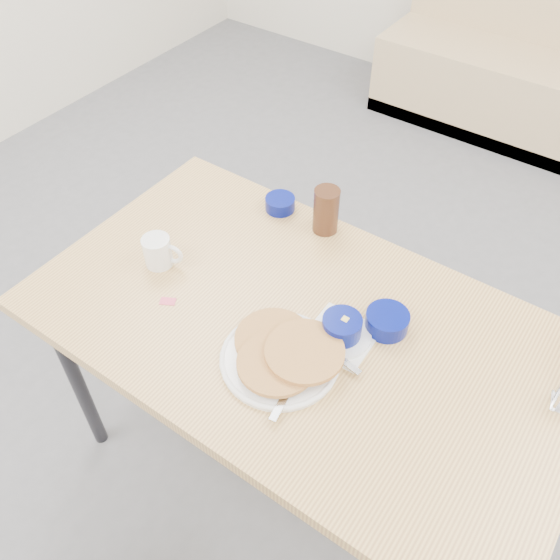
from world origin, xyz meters
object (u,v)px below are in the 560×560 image
Objects in this scene: pancake_plate at (283,355)px; creamer_bowl at (280,204)px; grits_setting at (341,330)px; amber_tumbler at (326,210)px; dining_table at (300,338)px; butter_bowl at (387,321)px; coffee_mug at (159,251)px; booth_bench at (557,77)px.

creamer_bowl is (-0.33, 0.46, -0.00)m from pancake_plate.
amber_tumbler is at bearing 127.73° from grits_setting.
pancake_plate is 0.16m from grits_setting.
butter_bowl reaches higher than dining_table.
dining_table is 12.48× the size of coffee_mug.
dining_table is 9.95× the size of amber_tumbler.
coffee_mug is (-0.47, 0.08, 0.02)m from pancake_plate.
creamer_bowl is at bearing 180.00° from amber_tumbler.
grits_setting is at bearing 10.43° from dining_table.
creamer_bowl is (-0.30, 0.34, 0.08)m from dining_table.
dining_table is at bearing 5.86° from coffee_mug.
creamer_bowl is 0.83× the size of butter_bowl.
coffee_mug is (-0.44, -2.58, 0.46)m from booth_bench.
grits_setting is (0.11, 0.02, 0.09)m from dining_table.
pancake_plate is 3.27× the size of creamer_bowl.
butter_bowl is (0.18, -2.42, 0.43)m from booth_bench.
pancake_plate is at bearing -54.26° from creamer_bowl.
butter_bowl is at bearing 56.24° from pancake_plate.
dining_table is at bearing -48.26° from creamer_bowl.
creamer_bowl is at bearing 131.74° from dining_table.
creamer_bowl is 0.17m from amber_tumbler.
creamer_bowl is 0.54m from butter_bowl.
pancake_plate is 2.64× the size of coffee_mug.
creamer_bowl reaches higher than dining_table.
dining_table is 7.68× the size of grits_setting.
coffee_mug reaches higher than dining_table.
coffee_mug is 1.24× the size of creamer_bowl.
booth_bench is at bearing 94.34° from butter_bowl.
butter_bowl is (0.18, 0.11, 0.09)m from dining_table.
grits_setting is at bearing -38.04° from creamer_bowl.
pancake_plate is (0.03, -0.12, 0.08)m from dining_table.
butter_bowl is at bearing -25.16° from creamer_bowl.
amber_tumbler is (-0.33, 0.23, 0.05)m from butter_bowl.
creamer_bowl is at bearing 141.96° from grits_setting.
coffee_mug is 0.49m from amber_tumbler.
dining_table is at bearing -169.57° from grits_setting.
butter_bowl is (0.62, 0.16, -0.02)m from coffee_mug.
grits_setting is 1.30× the size of amber_tumbler.
booth_bench reaches higher than grits_setting.
pancake_plate is 1.62× the size of grits_setting.
amber_tumbler reaches higher than grits_setting.
dining_table is at bearing 103.26° from pancake_plate.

